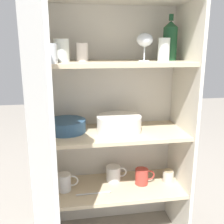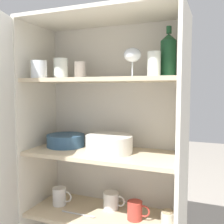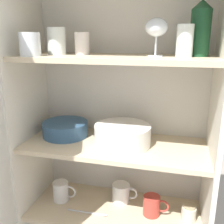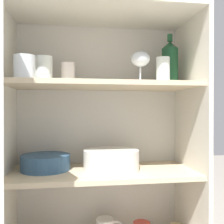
% 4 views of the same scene
% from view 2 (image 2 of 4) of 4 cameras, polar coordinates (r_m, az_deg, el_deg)
% --- Properties ---
extents(cupboard_back_panel, '(0.84, 0.02, 1.35)m').
position_cam_2_polar(cupboard_back_panel, '(1.56, 0.69, -6.80)').
color(cupboard_back_panel, silver).
rests_on(cupboard_back_panel, ground_plane).
extents(cupboard_side_left, '(0.02, 0.37, 1.35)m').
position_cam_2_polar(cupboard_side_left, '(1.60, -15.59, -6.62)').
color(cupboard_side_left, silver).
rests_on(cupboard_side_left, ground_plane).
extents(cupboard_side_right, '(0.02, 0.37, 1.35)m').
position_cam_2_polar(cupboard_side_right, '(1.29, 15.15, -9.49)').
color(cupboard_side_right, silver).
rests_on(cupboard_side_right, ground_plane).
extents(cupboard_top_panel, '(0.84, 0.37, 0.02)m').
position_cam_2_polar(cupboard_top_panel, '(1.41, -2.08, 20.04)').
color(cupboard_top_panel, silver).
rests_on(cupboard_top_panel, cupboard_side_left).
extents(shelf_board_lower, '(0.80, 0.34, 0.02)m').
position_cam_2_polar(shelf_board_lower, '(1.52, -1.94, -21.53)').
color(shelf_board_lower, beige).
extents(shelf_board_middle, '(0.80, 0.34, 0.02)m').
position_cam_2_polar(shelf_board_middle, '(1.40, -1.98, -9.03)').
color(shelf_board_middle, beige).
extents(shelf_board_upper, '(0.80, 0.34, 0.02)m').
position_cam_2_polar(shelf_board_upper, '(1.36, -2.03, 6.94)').
color(shelf_board_upper, beige).
extents(tumbler_glass_0, '(0.06, 0.06, 0.12)m').
position_cam_2_polar(tumbler_glass_0, '(1.26, 9.12, 10.18)').
color(tumbler_glass_0, white).
rests_on(tumbler_glass_0, shelf_board_upper).
extents(tumbler_glass_1, '(0.08, 0.08, 0.09)m').
position_cam_2_polar(tumbler_glass_1, '(1.43, -15.63, 8.89)').
color(tumbler_glass_1, white).
rests_on(tumbler_glass_1, shelf_board_upper).
extents(tumbler_glass_2, '(0.06, 0.06, 0.09)m').
position_cam_2_polar(tumbler_glass_2, '(1.47, -6.97, 8.98)').
color(tumbler_glass_2, silver).
rests_on(tumbler_glass_2, shelf_board_upper).
extents(tumbler_glass_3, '(0.08, 0.08, 0.11)m').
position_cam_2_polar(tumbler_glass_3, '(1.50, -11.07, 9.22)').
color(tumbler_glass_3, white).
rests_on(tumbler_glass_3, shelf_board_upper).
extents(wine_glass_0, '(0.09, 0.09, 0.14)m').
position_cam_2_polar(wine_glass_0, '(1.29, 4.46, 12.10)').
color(wine_glass_0, white).
rests_on(wine_glass_0, shelf_board_upper).
extents(wine_bottle, '(0.08, 0.08, 0.24)m').
position_cam_2_polar(wine_bottle, '(1.32, 12.19, 11.97)').
color(wine_bottle, '#194728').
rests_on(wine_bottle, shelf_board_upper).
extents(plate_stack_white, '(0.25, 0.25, 0.09)m').
position_cam_2_polar(plate_stack_white, '(1.37, -0.62, -6.97)').
color(plate_stack_white, white).
rests_on(plate_stack_white, shelf_board_middle).
extents(mixing_bowl_large, '(0.22, 0.22, 0.07)m').
position_cam_2_polar(mixing_bowl_large, '(1.54, -10.03, -6.00)').
color(mixing_bowl_large, '#33567A').
rests_on(mixing_bowl_large, shelf_board_middle).
extents(coffee_mug_primary, '(0.12, 0.08, 0.09)m').
position_cam_2_polar(coffee_mug_primary, '(1.44, 5.09, -20.58)').
color(coffee_mug_primary, '#BC3D33').
rests_on(coffee_mug_primary, shelf_board_lower).
extents(coffee_mug_extra_1, '(0.12, 0.08, 0.10)m').
position_cam_2_polar(coffee_mug_extra_1, '(1.62, -11.29, -17.55)').
color(coffee_mug_extra_1, white).
rests_on(coffee_mug_extra_1, shelf_board_lower).
extents(coffee_mug_extra_2, '(0.13, 0.09, 0.09)m').
position_cam_2_polar(coffee_mug_extra_2, '(1.55, -0.13, -18.71)').
color(coffee_mug_extra_2, white).
rests_on(coffee_mug_extra_2, shelf_board_lower).
extents(storage_jar, '(0.07, 0.07, 0.07)m').
position_cam_2_polar(storage_jar, '(1.41, 11.99, -21.70)').
color(storage_jar, beige).
rests_on(storage_jar, shelf_board_lower).
extents(serving_spoon, '(0.20, 0.02, 0.01)m').
position_cam_2_polar(serving_spoon, '(1.50, -6.70, -21.29)').
color(serving_spoon, silver).
rests_on(serving_spoon, shelf_board_lower).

